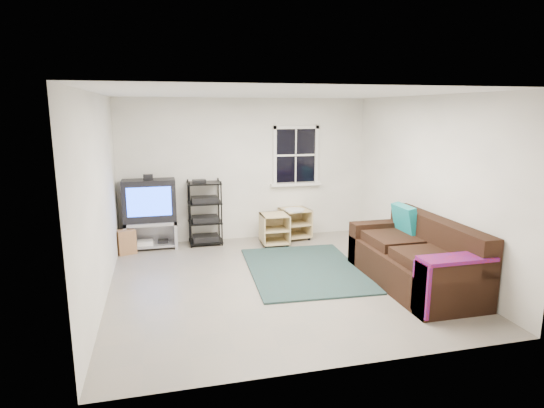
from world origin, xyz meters
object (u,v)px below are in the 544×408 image
object	(u,v)px
av_rack	(205,217)
sofa	(416,260)
tv_unit	(150,208)
side_table_left	(274,228)
side_table_right	(294,221)

from	to	relation	value
av_rack	sofa	bearing A→B (deg)	-45.41
tv_unit	side_table_left	bearing A→B (deg)	-7.96
tv_unit	side_table_right	xyz separation A→B (m)	(2.62, -0.00, -0.39)
tv_unit	av_rack	bearing A→B (deg)	0.78
side_table_left	tv_unit	bearing A→B (deg)	172.04
av_rack	sofa	xyz separation A→B (m)	(2.63, -2.67, -0.15)
side_table_right	side_table_left	bearing A→B (deg)	-147.72
side_table_left	sofa	distance (m)	2.75
tv_unit	sofa	xyz separation A→B (m)	(3.58, -2.65, -0.36)
tv_unit	side_table_left	world-z (taller)	tv_unit
side_table_right	sofa	xyz separation A→B (m)	(0.96, -2.65, 0.03)
tv_unit	sofa	bearing A→B (deg)	-36.56
tv_unit	sofa	world-z (taller)	tv_unit
side_table_right	sofa	distance (m)	2.82
side_table_left	sofa	world-z (taller)	sofa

